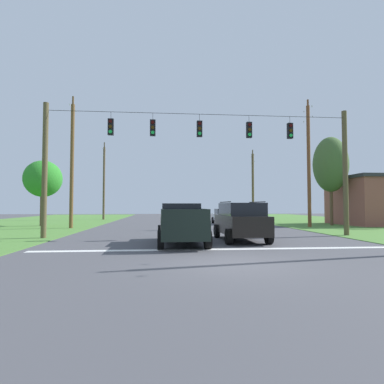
{
  "coord_description": "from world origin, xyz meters",
  "views": [
    {
      "loc": [
        -2.19,
        -9.88,
        1.84
      ],
      "look_at": [
        -0.22,
        12.28,
        2.82
      ],
      "focal_mm": 29.15,
      "sensor_mm": 36.0,
      "label": 1
    }
  ],
  "objects_px": {
    "overhead_signal_span": "(202,162)",
    "utility_pole_mid_right": "(309,163)",
    "tree_roadside_far_right": "(331,165)",
    "suv_black": "(240,220)",
    "utility_pole_mid_left": "(72,164)",
    "utility_pole_far_left": "(104,181)",
    "pickup_truck": "(181,224)",
    "distant_car_crossing_white": "(224,216)",
    "tree_roadside_right": "(43,179)",
    "utility_pole_far_right": "(253,185)"
  },
  "relations": [
    {
      "from": "suv_black",
      "to": "utility_pole_far_right",
      "type": "distance_m",
      "value": 27.34
    },
    {
      "from": "pickup_truck",
      "to": "suv_black",
      "type": "bearing_deg",
      "value": 17.74
    },
    {
      "from": "utility_pole_far_left",
      "to": "tree_roadside_right",
      "type": "height_order",
      "value": "utility_pole_far_left"
    },
    {
      "from": "utility_pole_mid_left",
      "to": "distant_car_crossing_white",
      "type": "bearing_deg",
      "value": 20.12
    },
    {
      "from": "tree_roadside_right",
      "to": "tree_roadside_far_right",
      "type": "bearing_deg",
      "value": -3.06
    },
    {
      "from": "overhead_signal_span",
      "to": "utility_pole_far_right",
      "type": "bearing_deg",
      "value": 67.16
    },
    {
      "from": "distant_car_crossing_white",
      "to": "utility_pole_mid_right",
      "type": "distance_m",
      "value": 9.56
    },
    {
      "from": "overhead_signal_span",
      "to": "utility_pole_far_left",
      "type": "distance_m",
      "value": 25.35
    },
    {
      "from": "pickup_truck",
      "to": "overhead_signal_span",
      "type": "bearing_deg",
      "value": 66.31
    },
    {
      "from": "utility_pole_far_left",
      "to": "utility_pole_far_right",
      "type": "bearing_deg",
      "value": 1.39
    },
    {
      "from": "utility_pole_far_left",
      "to": "tree_roadside_far_right",
      "type": "height_order",
      "value": "utility_pole_far_left"
    },
    {
      "from": "utility_pole_mid_left",
      "to": "utility_pole_far_right",
      "type": "bearing_deg",
      "value": 39.0
    },
    {
      "from": "distant_car_crossing_white",
      "to": "utility_pole_mid_left",
      "type": "height_order",
      "value": "utility_pole_mid_left"
    },
    {
      "from": "utility_pole_far_right",
      "to": "utility_pole_far_left",
      "type": "bearing_deg",
      "value": -178.61
    },
    {
      "from": "distant_car_crossing_white",
      "to": "pickup_truck",
      "type": "bearing_deg",
      "value": -108.04
    },
    {
      "from": "suv_black",
      "to": "tree_roadside_right",
      "type": "height_order",
      "value": "tree_roadside_right"
    },
    {
      "from": "utility_pole_far_left",
      "to": "tree_roadside_far_right",
      "type": "xyz_separation_m",
      "value": [
        23.35,
        -13.86,
        0.61
      ]
    },
    {
      "from": "overhead_signal_span",
      "to": "tree_roadside_far_right",
      "type": "distance_m",
      "value": 16.3
    },
    {
      "from": "suv_black",
      "to": "utility_pole_mid_left",
      "type": "relative_size",
      "value": 0.44
    },
    {
      "from": "pickup_truck",
      "to": "utility_pole_mid_left",
      "type": "height_order",
      "value": "utility_pole_mid_left"
    },
    {
      "from": "utility_pole_far_right",
      "to": "utility_pole_mid_right",
      "type": "bearing_deg",
      "value": -89.19
    },
    {
      "from": "tree_roadside_right",
      "to": "overhead_signal_span",
      "type": "bearing_deg",
      "value": -39.48
    },
    {
      "from": "utility_pole_far_left",
      "to": "tree_roadside_right",
      "type": "relative_size",
      "value": 1.72
    },
    {
      "from": "pickup_truck",
      "to": "utility_pole_far_left",
      "type": "height_order",
      "value": "utility_pole_far_left"
    },
    {
      "from": "distant_car_crossing_white",
      "to": "utility_pole_far_right",
      "type": "bearing_deg",
      "value": 60.61
    },
    {
      "from": "distant_car_crossing_white",
      "to": "utility_pole_far_left",
      "type": "height_order",
      "value": "utility_pole_far_left"
    },
    {
      "from": "pickup_truck",
      "to": "suv_black",
      "type": "relative_size",
      "value": 1.13
    },
    {
      "from": "utility_pole_mid_right",
      "to": "utility_pole_far_left",
      "type": "xyz_separation_m",
      "value": [
        -20.31,
        15.78,
        -0.47
      ]
    },
    {
      "from": "pickup_truck",
      "to": "utility_pole_far_left",
      "type": "bearing_deg",
      "value": 108.31
    },
    {
      "from": "utility_pole_mid_right",
      "to": "pickup_truck",
      "type": "bearing_deg",
      "value": -137.6
    },
    {
      "from": "pickup_truck",
      "to": "utility_pole_mid_left",
      "type": "relative_size",
      "value": 0.5
    },
    {
      "from": "pickup_truck",
      "to": "utility_pole_far_right",
      "type": "distance_m",
      "value": 29.4
    },
    {
      "from": "overhead_signal_span",
      "to": "tree_roadside_far_right",
      "type": "height_order",
      "value": "tree_roadside_far_right"
    },
    {
      "from": "suv_black",
      "to": "utility_pole_mid_left",
      "type": "distance_m",
      "value": 15.74
    },
    {
      "from": "overhead_signal_span",
      "to": "tree_roadside_far_right",
      "type": "xyz_separation_m",
      "value": [
        13.26,
        9.39,
        1.22
      ]
    },
    {
      "from": "suv_black",
      "to": "distant_car_crossing_white",
      "type": "height_order",
      "value": "suv_black"
    },
    {
      "from": "distant_car_crossing_white",
      "to": "tree_roadside_right",
      "type": "relative_size",
      "value": 0.73
    },
    {
      "from": "utility_pole_mid_left",
      "to": "tree_roadside_far_right",
      "type": "distance_m",
      "value": 23.04
    },
    {
      "from": "overhead_signal_span",
      "to": "suv_black",
      "type": "distance_m",
      "value": 4.37
    },
    {
      "from": "overhead_signal_span",
      "to": "distant_car_crossing_white",
      "type": "xyz_separation_m",
      "value": [
        3.79,
        12.72,
        -3.65
      ]
    },
    {
      "from": "overhead_signal_span",
      "to": "tree_roadside_far_right",
      "type": "relative_size",
      "value": 2.21
    },
    {
      "from": "overhead_signal_span",
      "to": "utility_pole_mid_right",
      "type": "height_order",
      "value": "utility_pole_mid_right"
    },
    {
      "from": "suv_black",
      "to": "utility_pole_far_right",
      "type": "xyz_separation_m",
      "value": [
        8.18,
        25.83,
        3.69
      ]
    },
    {
      "from": "tree_roadside_right",
      "to": "utility_pole_far_left",
      "type": "bearing_deg",
      "value": 76.34
    },
    {
      "from": "utility_pole_mid_right",
      "to": "utility_pole_mid_left",
      "type": "bearing_deg",
      "value": 179.14
    },
    {
      "from": "tree_roadside_right",
      "to": "tree_roadside_far_right",
      "type": "xyz_separation_m",
      "value": [
        26.38,
        -1.41,
        1.43
      ]
    },
    {
      "from": "suv_black",
      "to": "utility_pole_far_right",
      "type": "relative_size",
      "value": 0.5
    },
    {
      "from": "overhead_signal_span",
      "to": "utility_pole_far_left",
      "type": "height_order",
      "value": "utility_pole_far_left"
    },
    {
      "from": "suv_black",
      "to": "utility_pole_mid_right",
      "type": "xyz_separation_m",
      "value": [
        8.41,
        9.57,
        4.47
      ]
    },
    {
      "from": "utility_pole_mid_right",
      "to": "tree_roadside_far_right",
      "type": "height_order",
      "value": "utility_pole_mid_right"
    }
  ]
}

